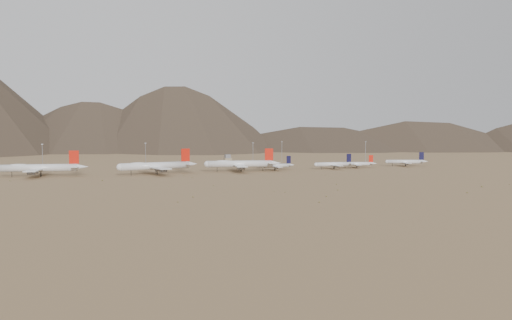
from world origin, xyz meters
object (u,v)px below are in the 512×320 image
object	(u,v)px
widebody_centre	(156,166)
widebody_east	(240,164)
narrowbody_a	(275,166)
widebody_west	(39,168)
narrowbody_b	(334,164)
control_tower	(228,160)

from	to	relation	value
widebody_centre	widebody_east	bearing A→B (deg)	-9.64
widebody_centre	narrowbody_a	xyz separation A→B (m)	(117.23, 8.76, -3.25)
widebody_east	narrowbody_a	bearing A→B (deg)	18.01
widebody_west	widebody_centre	world-z (taller)	widebody_centre
widebody_centre	narrowbody_b	distance (m)	179.39
narrowbody_b	control_tower	xyz separation A→B (m)	(-85.21, 91.86, 0.39)
widebody_centre	narrowbody_b	bearing A→B (deg)	-11.39
widebody_centre	control_tower	world-z (taller)	widebody_centre
narrowbody_a	narrowbody_b	size ratio (longest dim) A/B	0.91
widebody_centre	control_tower	bearing A→B (deg)	32.88
widebody_east	narrowbody_b	world-z (taller)	widebody_east
narrowbody_b	widebody_centre	bearing A→B (deg)	-177.77
narrowbody_a	widebody_west	bearing A→B (deg)	175.81
widebody_west	widebody_east	distance (m)	175.04
widebody_east	narrowbody_b	distance (m)	99.84
widebody_centre	narrowbody_a	bearing A→B (deg)	-7.96
widebody_east	narrowbody_a	size ratio (longest dim) A/B	1.74
widebody_centre	narrowbody_b	world-z (taller)	widebody_centre
widebody_west	narrowbody_b	bearing A→B (deg)	6.84
control_tower	narrowbody_b	bearing A→B (deg)	-47.15
widebody_centre	widebody_east	distance (m)	79.63
widebody_west	widebody_east	bearing A→B (deg)	6.10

